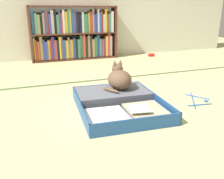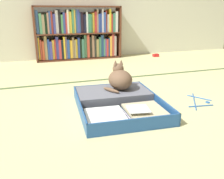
{
  "view_description": "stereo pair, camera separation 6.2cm",
  "coord_description": "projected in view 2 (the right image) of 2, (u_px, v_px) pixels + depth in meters",
  "views": [
    {
      "loc": [
        -0.8,
        -1.73,
        0.79
      ],
      "look_at": [
        -0.13,
        0.06,
        0.16
      ],
      "focal_mm": 38.2,
      "sensor_mm": 36.0,
      "label": 1
    },
    {
      "loc": [
        -0.74,
        -1.75,
        0.79
      ],
      "look_at": [
        -0.13,
        0.06,
        0.16
      ],
      "focal_mm": 38.2,
      "sensor_mm": 36.0,
      "label": 2
    }
  ],
  "objects": [
    {
      "name": "ground_plane",
      "position": [
        129.0,
        108.0,
        2.04
      ],
      "size": [
        10.0,
        10.0,
        0.0
      ],
      "primitive_type": "plane",
      "color": "tan"
    },
    {
      "name": "tatami_border",
      "position": [
        100.0,
        80.0,
        2.86
      ],
      "size": [
        4.8,
        0.05,
        0.0
      ],
      "color": "#3D522C",
      "rests_on": "ground_plane"
    },
    {
      "name": "bookshelf",
      "position": [
        78.0,
        35.0,
        3.96
      ],
      "size": [
        1.43,
        0.23,
        0.86
      ],
      "color": "#5A2F1F",
      "rests_on": "ground_plane"
    },
    {
      "name": "small_red_pouch",
      "position": [
        156.0,
        55.0,
        4.29
      ],
      "size": [
        0.1,
        0.07,
        0.05
      ],
      "color": "red",
      "rests_on": "ground_plane"
    },
    {
      "name": "black_cat",
      "position": [
        120.0,
        79.0,
        2.18
      ],
      "size": [
        0.28,
        0.28,
        0.26
      ],
      "color": "brown",
      "rests_on": "open_suitcase"
    },
    {
      "name": "open_suitcase",
      "position": [
        117.0,
        102.0,
        2.06
      ],
      "size": [
        0.73,
        0.88,
        0.1
      ],
      "color": "navy",
      "rests_on": "ground_plane"
    },
    {
      "name": "clothes_hanger",
      "position": [
        199.0,
        101.0,
        2.17
      ],
      "size": [
        0.3,
        0.36,
        0.01
      ],
      "color": "#26579F",
      "rests_on": "ground_plane"
    }
  ]
}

